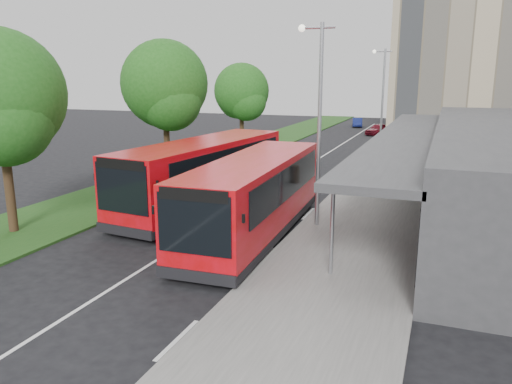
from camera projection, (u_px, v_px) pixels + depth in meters
ground at (204, 231)px, 20.35m from camera, size 120.00×120.00×0.00m
pavement at (401, 161)px, 36.46m from camera, size 5.00×80.00×0.15m
grass_verge at (237, 152)px, 40.97m from camera, size 5.00×80.00×0.10m
lane_centre_line at (303, 168)px, 34.00m from camera, size 0.12×70.00×0.01m
kerb_dashes at (361, 162)px, 36.50m from camera, size 0.12×56.00×0.01m
office_block at (506, 48)px, 51.68m from camera, size 22.00×12.00×18.00m
station_building at (487, 166)px, 23.41m from camera, size 7.70×26.00×4.00m
tree_near at (0, 103)px, 18.94m from camera, size 4.96×4.96×7.98m
tree_mid at (165, 90)px, 29.81m from camera, size 5.17×5.17×8.31m
tree_far at (242, 95)px, 40.89m from camera, size 4.52×4.52×7.23m
lamp_post_near at (318, 113)px, 19.68m from camera, size 1.44×0.28×8.00m
lamp_post_far at (382, 95)px, 37.88m from camera, size 1.44×0.28×8.00m
bus_main at (254, 197)px, 19.36m from camera, size 3.19×10.96×3.07m
bus_second at (204, 174)px, 23.49m from camera, size 4.01×11.54×3.21m
litter_bin at (371, 179)px, 27.35m from camera, size 0.65×0.65×0.99m
bollard at (377, 160)px, 33.93m from camera, size 0.19×0.19×0.91m
car_near at (378, 129)px, 53.24m from camera, size 2.78×3.90×1.23m
car_far at (357, 122)px, 61.88m from camera, size 1.72×3.49×1.10m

